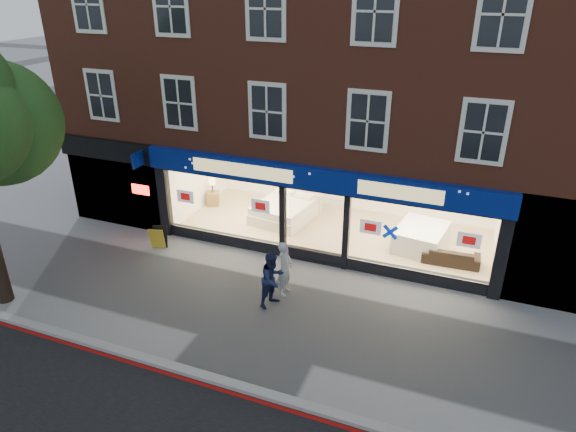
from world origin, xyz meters
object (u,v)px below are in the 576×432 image
Objects in this scene: display_bed at (286,209)px; pedestrian_grey at (285,268)px; mattress_stack at (421,237)px; sofa at (451,256)px; pedestrian_blue at (273,279)px; a_board at (159,238)px.

pedestrian_grey is at bearing -60.20° from display_bed.
mattress_stack reaches higher than sofa.
mattress_stack is 1.27× the size of pedestrian_blue.
display_bed reaches higher than mattress_stack.
pedestrian_grey reaches higher than a_board.
sofa is at bearing -2.77° from display_bed.
a_board is at bearing -159.43° from mattress_stack.
sofa is 1.08× the size of pedestrian_blue.
mattress_stack is at bearing -36.32° from sofa.
pedestrian_grey is at bearing -27.02° from a_board.
pedestrian_blue is (4.88, -1.62, 0.43)m from a_board.
mattress_stack is 1.17× the size of sofa.
sofa is at bearing -33.95° from mattress_stack.
a_board is 5.10m from pedestrian_grey.
pedestrian_blue reaches higher than a_board.
mattress_stack is 2.69× the size of a_board.
display_bed is at bearing 174.43° from mattress_stack.
a_board is 5.16m from pedestrian_blue.
pedestrian_blue reaches higher than mattress_stack.
sofa is 5.51m from pedestrian_grey.
pedestrian_blue is at bearing 170.58° from pedestrian_grey.
pedestrian_grey is 1.01× the size of pedestrian_blue.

